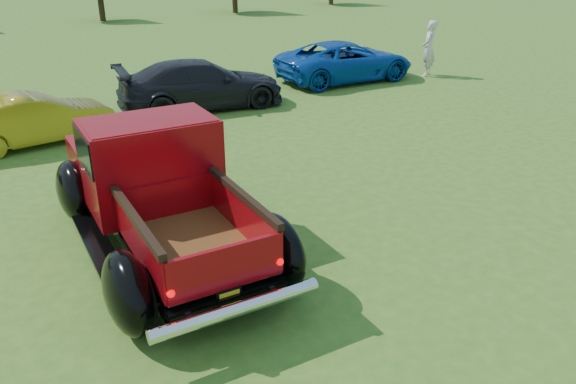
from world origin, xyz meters
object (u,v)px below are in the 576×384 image
object	(u,v)px
pickup_truck	(154,184)
spectator	(429,49)
show_car_yellow	(35,119)
show_car_blue	(346,61)
show_car_grey	(202,84)

from	to	relation	value
pickup_truck	spectator	xyz separation A→B (m)	(12.74, 6.51, 0.01)
spectator	show_car_yellow	bearing A→B (deg)	-33.62
pickup_truck	show_car_blue	bearing A→B (deg)	40.91
show_car_grey	spectator	distance (m)	8.75
show_car_yellow	spectator	size ratio (longest dim) A/B	1.87
show_car_grey	show_car_blue	xyz separation A→B (m)	(5.74, 0.54, -0.01)
pickup_truck	spectator	world-z (taller)	pickup_truck
show_car_yellow	show_car_blue	size ratio (longest dim) A/B	0.75
show_car_yellow	spectator	world-z (taller)	spectator
show_car_yellow	show_car_blue	xyz separation A→B (m)	(10.46, 1.33, 0.08)
show_car_yellow	show_car_grey	bearing A→B (deg)	-86.33
pickup_truck	show_car_yellow	xyz separation A→B (m)	(-0.72, 6.17, -0.36)
show_car_blue	spectator	size ratio (longest dim) A/B	2.51
show_car_grey	show_car_blue	distance (m)	5.76
show_car_yellow	show_car_blue	bearing A→B (deg)	-88.54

